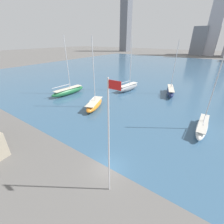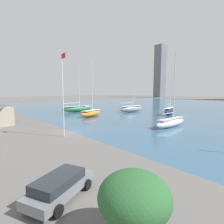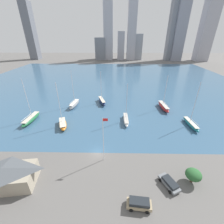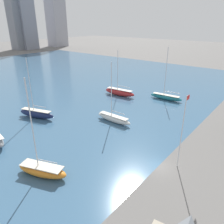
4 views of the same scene
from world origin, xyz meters
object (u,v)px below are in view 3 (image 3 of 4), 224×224
at_px(sailboat_green, 31,119).
at_px(sailboat_teal, 191,124).
at_px(sailboat_white, 126,119).
at_px(flag_pole, 103,139).
at_px(sailboat_navy, 102,101).
at_px(sailboat_orange, 63,124).
at_px(boat_shed, 4,176).
at_px(parked_suv_tan, 139,203).
at_px(sailboat_red, 163,107).
at_px(parked_wagon_gray, 169,183).
at_px(sailboat_gray, 74,104).

bearing_deg(sailboat_green, sailboat_teal, 2.73).
bearing_deg(sailboat_white, flag_pole, -110.26).
xyz_separation_m(flag_pole, sailboat_navy, (-3.36, 35.78, -5.60)).
bearing_deg(sailboat_navy, sailboat_orange, -139.62).
relative_size(sailboat_green, sailboat_teal, 1.01).
bearing_deg(sailboat_orange, sailboat_green, 145.97).
bearing_deg(boat_shed, sailboat_teal, 17.90).
height_order(flag_pole, parked_suv_tan, flag_pole).
bearing_deg(sailboat_navy, sailboat_red, -29.72).
bearing_deg(sailboat_navy, boat_shed, -129.94).
xyz_separation_m(boat_shed, parked_wagon_gray, (35.01, 0.27, -1.54)).
xyz_separation_m(boat_shed, sailboat_orange, (4.94, 23.20, -1.39)).
distance_m(sailboat_orange, sailboat_gray, 16.35).
distance_m(sailboat_navy, sailboat_green, 30.36).
bearing_deg(sailboat_red, sailboat_gray, 172.17).
bearing_deg(parked_suv_tan, sailboat_orange, -134.46).
relative_size(sailboat_red, parked_suv_tan, 3.00).
distance_m(sailboat_white, sailboat_teal, 22.92).
distance_m(sailboat_red, sailboat_green, 53.58).
bearing_deg(sailboat_navy, sailboat_gray, 179.06).
relative_size(sailboat_orange, sailboat_teal, 0.99).
distance_m(sailboat_gray, parked_suv_tan, 49.49).
relative_size(sailboat_green, parked_wagon_gray, 3.03).
height_order(sailboat_green, sailboat_gray, sailboat_green).
bearing_deg(sailboat_gray, sailboat_green, -124.87).
height_order(sailboat_red, sailboat_white, sailboat_red).
relative_size(boat_shed, sailboat_red, 0.89).
bearing_deg(sailboat_red, boat_shed, -144.93).
height_order(sailboat_green, sailboat_white, sailboat_green).
distance_m(boat_shed, parked_wagon_gray, 35.04).
xyz_separation_m(sailboat_white, sailboat_teal, (22.78, -2.50, -0.03)).
distance_m(flag_pole, sailboat_navy, 36.38).
height_order(boat_shed, sailboat_orange, sailboat_orange).
height_order(sailboat_red, parked_suv_tan, sailboat_red).
bearing_deg(parked_wagon_gray, sailboat_navy, 87.56).
height_order(sailboat_teal, parked_wagon_gray, sailboat_teal).
bearing_deg(flag_pole, sailboat_white, 70.31).
xyz_separation_m(flag_pole, sailboat_red, (23.87, 30.28, -5.61)).
distance_m(flag_pole, sailboat_green, 34.51).
relative_size(flag_pole, sailboat_white, 0.87).
xyz_separation_m(sailboat_orange, sailboat_white, (22.49, 3.53, -0.04)).
relative_size(boat_shed, flag_pole, 1.02).
xyz_separation_m(flag_pole, sailboat_white, (6.86, 19.17, -5.79)).
relative_size(sailboat_red, sailboat_green, 0.90).
height_order(boat_shed, parked_wagon_gray, boat_shed).
distance_m(sailboat_navy, parked_suv_tan, 48.88).
xyz_separation_m(sailboat_navy, sailboat_teal, (33.00, -19.11, -0.21)).
bearing_deg(parked_suv_tan, boat_shed, -93.12).
xyz_separation_m(sailboat_orange, parked_suv_tan, (22.95, -27.56, 0.02)).
relative_size(boat_shed, sailboat_teal, 0.81).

